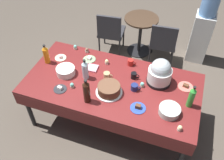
% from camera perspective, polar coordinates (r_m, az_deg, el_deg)
% --- Properties ---
extents(ground, '(9.00, 9.00, 0.00)m').
position_cam_1_polar(ground, '(3.66, -0.00, -8.91)').
color(ground, brown).
extents(potluck_table, '(2.20, 1.10, 0.75)m').
position_cam_1_polar(potluck_table, '(3.13, -0.00, -1.45)').
color(potluck_table, maroon).
rests_on(potluck_table, ground).
extents(frosted_layer_cake, '(0.33, 0.33, 0.12)m').
position_cam_1_polar(frosted_layer_cake, '(2.93, -0.70, -2.15)').
color(frosted_layer_cake, silver).
rests_on(frosted_layer_cake, potluck_table).
extents(slow_cooker, '(0.31, 0.31, 0.35)m').
position_cam_1_polar(slow_cooker, '(3.04, 11.10, 1.68)').
color(slow_cooker, black).
rests_on(slow_cooker, potluck_table).
extents(glass_salad_bowl, '(0.24, 0.24, 0.08)m').
position_cam_1_polar(glass_salad_bowl, '(2.82, 13.22, -6.91)').
color(glass_salad_bowl, '#B2C6BC').
rests_on(glass_salad_bowl, potluck_table).
extents(ceramic_snack_bowl, '(0.24, 0.24, 0.09)m').
position_cam_1_polar(ceramic_snack_bowl, '(3.23, -10.72, 2.09)').
color(ceramic_snack_bowl, silver).
rests_on(ceramic_snack_bowl, potluck_table).
extents(dessert_plate_cobalt, '(0.18, 0.18, 0.06)m').
position_cam_1_polar(dessert_plate_cobalt, '(2.82, 6.07, -6.38)').
color(dessert_plate_cobalt, '#2D4CB2').
rests_on(dessert_plate_cobalt, potluck_table).
extents(dessert_plate_charcoal, '(0.16, 0.16, 0.05)m').
position_cam_1_polar(dessert_plate_charcoal, '(3.07, -12.00, -2.00)').
color(dessert_plate_charcoal, '#2D2D33').
rests_on(dessert_plate_charcoal, potluck_table).
extents(dessert_plate_sage, '(0.18, 0.18, 0.04)m').
position_cam_1_polar(dessert_plate_sage, '(3.43, -5.29, 4.91)').
color(dessert_plate_sage, '#8CA87F').
rests_on(dessert_plate_sage, potluck_table).
extents(dessert_plate_coral, '(0.19, 0.19, 0.04)m').
position_cam_1_polar(dessert_plate_coral, '(3.17, 16.74, -1.44)').
color(dessert_plate_coral, '#E07266').
rests_on(dessert_plate_coral, potluck_table).
extents(dessert_plate_cream, '(0.16, 0.16, 0.05)m').
position_cam_1_polar(dessert_plate_cream, '(3.51, -11.88, 5.17)').
color(dessert_plate_cream, beige).
rests_on(dessert_plate_cream, potluck_table).
extents(cupcake_vanilla, '(0.05, 0.05, 0.07)m').
position_cam_1_polar(cupcake_vanilla, '(3.63, -8.55, 7.56)').
color(cupcake_vanilla, beige).
rests_on(cupcake_vanilla, potluck_table).
extents(cupcake_mint, '(0.05, 0.05, 0.07)m').
position_cam_1_polar(cupcake_mint, '(3.04, 7.03, -1.07)').
color(cupcake_mint, beige).
rests_on(cupcake_mint, potluck_table).
extents(cupcake_berry, '(0.05, 0.05, 0.07)m').
position_cam_1_polar(cupcake_berry, '(2.71, 15.51, -10.75)').
color(cupcake_berry, beige).
rests_on(cupcake_berry, potluck_table).
extents(cupcake_lemon, '(0.05, 0.05, 0.07)m').
position_cam_1_polar(cupcake_lemon, '(3.34, -1.22, 4.25)').
color(cupcake_lemon, beige).
rests_on(cupcake_lemon, potluck_table).
extents(cupcake_cocoa, '(0.05, 0.05, 0.07)m').
position_cam_1_polar(cupcake_cocoa, '(3.05, -9.27, -1.23)').
color(cupcake_cocoa, beige).
rests_on(cupcake_cocoa, potluck_table).
extents(cupcake_rose, '(0.05, 0.05, 0.07)m').
position_cam_1_polar(cupcake_rose, '(3.55, -5.88, 6.89)').
color(cupcake_rose, beige).
rests_on(cupcake_rose, potluck_table).
extents(soda_bottle_lime_soda, '(0.07, 0.07, 0.31)m').
position_cam_1_polar(soda_bottle_lime_soda, '(2.87, 18.00, -3.80)').
color(soda_bottle_lime_soda, green).
rests_on(soda_bottle_lime_soda, potluck_table).
extents(soda_bottle_cola, '(0.08, 0.08, 0.34)m').
position_cam_1_polar(soda_bottle_cola, '(2.79, -5.94, -2.69)').
color(soda_bottle_cola, '#33190F').
rests_on(soda_bottle_cola, potluck_table).
extents(soda_bottle_water, '(0.08, 0.08, 0.29)m').
position_cam_1_polar(soda_bottle_water, '(3.08, -6.26, 2.39)').
color(soda_bottle_water, silver).
rests_on(soda_bottle_water, potluck_table).
extents(soda_bottle_orange_juice, '(0.08, 0.08, 0.29)m').
position_cam_1_polar(soda_bottle_orange_juice, '(3.41, -15.10, 5.76)').
color(soda_bottle_orange_juice, orange).
rests_on(soda_bottle_orange_juice, potluck_table).
extents(coffee_mug_tan, '(0.12, 0.08, 0.08)m').
position_cam_1_polar(coffee_mug_tan, '(3.12, -1.18, 1.08)').
color(coffee_mug_tan, tan).
rests_on(coffee_mug_tan, potluck_table).
extents(coffee_mug_black, '(0.11, 0.07, 0.09)m').
position_cam_1_polar(coffee_mug_black, '(3.13, 5.13, 1.04)').
color(coffee_mug_black, black).
rests_on(coffee_mug_black, potluck_table).
extents(coffee_mug_navy, '(0.12, 0.09, 0.08)m').
position_cam_1_polar(coffee_mug_navy, '(2.99, 5.27, -1.70)').
color(coffee_mug_navy, navy).
rests_on(coffee_mug_navy, potluck_table).
extents(coffee_mug_red, '(0.12, 0.08, 0.08)m').
position_cam_1_polar(coffee_mug_red, '(3.32, 4.37, 4.11)').
color(coffee_mug_red, '#B2231E').
rests_on(coffee_mug_red, potluck_table).
extents(paper_napkin_stack, '(0.15, 0.15, 0.02)m').
position_cam_1_polar(paper_napkin_stack, '(3.28, -4.59, 2.78)').
color(paper_napkin_stack, pink).
rests_on(paper_napkin_stack, potluck_table).
extents(maroon_chair_left, '(0.49, 0.49, 0.85)m').
position_cam_1_polar(maroon_chair_left, '(4.46, -0.31, 11.38)').
color(maroon_chair_left, '#333338').
rests_on(maroon_chair_left, ground).
extents(maroon_chair_right, '(0.47, 0.47, 0.85)m').
position_cam_1_polar(maroon_chair_right, '(4.29, 11.84, 8.81)').
color(maroon_chair_right, '#333338').
rests_on(maroon_chair_right, ground).
extents(round_cafe_table, '(0.60, 0.60, 0.72)m').
position_cam_1_polar(round_cafe_table, '(4.53, 6.68, 11.71)').
color(round_cafe_table, '#473323').
rests_on(round_cafe_table, ground).
extents(water_cooler, '(0.32, 0.32, 1.24)m').
position_cam_1_polar(water_cooler, '(4.55, 20.20, 10.67)').
color(water_cooler, silver).
rests_on(water_cooler, ground).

